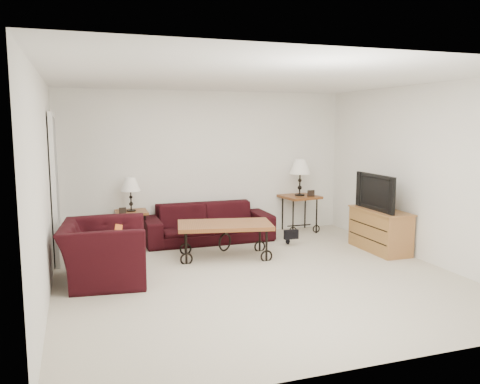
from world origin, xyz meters
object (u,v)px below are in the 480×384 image
at_px(lamp_left, 131,194).
at_px(side_table_right, 299,213).
at_px(side_table_left, 132,228).
at_px(tv_stand, 380,230).
at_px(lamp_right, 300,177).
at_px(sofa, 208,223).
at_px(backpack, 288,230).
at_px(television, 380,192).
at_px(coffee_table, 225,240).
at_px(armchair, 104,252).

bearing_deg(lamp_left, side_table_right, 0.00).
distance_m(side_table_left, tv_stand, 3.93).
distance_m(side_table_left, lamp_right, 3.07).
bearing_deg(lamp_left, sofa, -8.34).
relative_size(sofa, side_table_right, 3.21).
bearing_deg(backpack, side_table_left, 175.51).
relative_size(side_table_right, television, 0.69).
bearing_deg(sofa, coffee_table, -91.23).
bearing_deg(coffee_table, armchair, -162.06).
bearing_deg(side_table_left, tv_stand, -24.43).
height_order(coffee_table, backpack, coffee_table).
height_order(lamp_right, tv_stand, lamp_right).
height_order(side_table_left, backpack, side_table_left).
bearing_deg(lamp_right, side_table_left, 180.00).
bearing_deg(sofa, side_table_right, 5.84).
bearing_deg(backpack, sofa, 165.72).
bearing_deg(coffee_table, television, -9.86).
relative_size(side_table_left, tv_stand, 0.51).
xyz_separation_m(side_table_right, lamp_right, (0.00, 0.00, 0.66)).
relative_size(lamp_right, tv_stand, 0.62).
distance_m(sofa, backpack, 1.33).
distance_m(sofa, armchair, 2.38).
distance_m(lamp_right, armchair, 3.99).
bearing_deg(television, coffee_table, -99.86).
bearing_deg(armchair, sofa, -41.48).
bearing_deg(lamp_right, tv_stand, -70.11).
xyz_separation_m(side_table_right, television, (0.57, -1.62, 0.59)).
distance_m(sofa, coffee_table, 1.04).
bearing_deg(tv_stand, coffee_table, 170.22).
height_order(armchair, tv_stand, armchair).
height_order(side_table_left, lamp_right, lamp_right).
height_order(side_table_right, lamp_left, lamp_left).
height_order(tv_stand, backpack, tv_stand).
bearing_deg(backpack, television, -20.49).
height_order(lamp_left, tv_stand, lamp_left).
bearing_deg(armchair, television, -81.58).
distance_m(lamp_left, tv_stand, 3.96).
xyz_separation_m(sofa, armchair, (-1.76, -1.60, 0.06)).
bearing_deg(side_table_left, lamp_right, 0.00).
bearing_deg(armchair, side_table_left, -10.35).
xyz_separation_m(television, backpack, (-1.16, 0.81, -0.68)).
relative_size(sofa, backpack, 4.51).
height_order(lamp_left, lamp_right, lamp_right).
bearing_deg(side_table_right, television, -70.73).
bearing_deg(backpack, lamp_left, 175.51).
distance_m(side_table_left, coffee_table, 1.71).
relative_size(sofa, coffee_table, 1.56).
distance_m(side_table_right, backpack, 1.01).
relative_size(lamp_left, coffee_table, 0.40).
xyz_separation_m(armchair, television, (4.08, 0.15, 0.54)).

